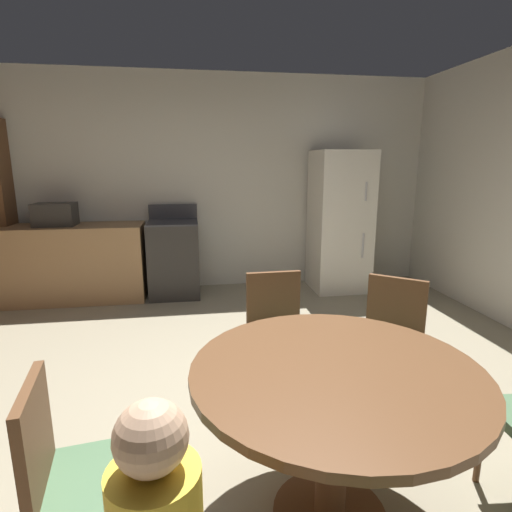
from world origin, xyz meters
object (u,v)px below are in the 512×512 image
Objects in this scene: dining_table at (335,399)px; chair_northeast at (390,336)px; chair_west at (75,473)px; refrigerator at (340,222)px; microwave at (55,214)px; chair_north at (277,328)px; oven_range at (174,258)px.

dining_table is 1.05m from chair_northeast.
refrigerator is at bearing 48.90° from chair_west.
dining_table is at bearing -0.00° from chair_west.
chair_north is (2.10, -2.41, -0.53)m from microwave.
microwave is 0.51× the size of chair_west.
oven_range is at bearing 178.53° from refrigerator.
dining_table is (-1.27, -3.41, -0.27)m from refrigerator.
oven_range is 3.61m from chair_west.
refrigerator is 4.25m from chair_west.
refrigerator is 1.42× the size of dining_table.
refrigerator is at bearing 69.50° from dining_table.
chair_north reaches higher than dining_table.
refrigerator reaches higher than microwave.
chair_northeast is at bearing 69.12° from chair_north.
chair_north is 1.00× the size of chair_northeast.
chair_north and chair_northeast have the same top height.
refrigerator reaches higher than chair_northeast.
oven_range reaches higher than chair_northeast.
oven_range is at bearing -163.94° from chair_north.
dining_table is 1.42× the size of chair_north.
refrigerator is 2.73m from chair_north.
oven_range is 1.26× the size of chair_west.
dining_table is at bearing -0.00° from chair_northeast.
chair_west is (-1.70, -0.95, 0.00)m from chair_northeast.
refrigerator is 2.02× the size of chair_west.
microwave is at bearing -140.85° from chair_north.
chair_north and chair_west have the same top height.
chair_northeast is at bearing -103.06° from refrigerator.
dining_table is at bearing -110.50° from refrigerator.
oven_range is 0.89× the size of dining_table.
oven_range is 2.50× the size of microwave.
chair_west is (-1.03, -0.15, -0.10)m from dining_table.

